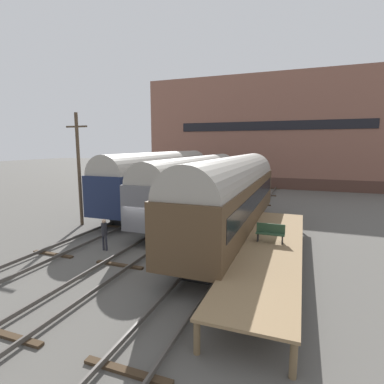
{
  "coord_description": "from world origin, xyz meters",
  "views": [
    {
      "loc": [
        8.3,
        -15.01,
        5.92
      ],
      "look_at": [
        0.0,
        7.41,
        2.2
      ],
      "focal_mm": 28.0,
      "sensor_mm": 36.0,
      "label": 1
    }
  ],
  "objects_px": {
    "train_car_grey": "(196,182)",
    "bench": "(270,232)",
    "person_worker": "(104,231)",
    "train_car_brown": "(233,193)",
    "train_car_navy": "(162,176)",
    "utility_pole": "(79,168)"
  },
  "relations": [
    {
      "from": "train_car_grey",
      "to": "person_worker",
      "type": "xyz_separation_m",
      "value": [
        -2.04,
        -9.7,
        -1.77
      ]
    },
    {
      "from": "train_car_brown",
      "to": "utility_pole",
      "type": "relative_size",
      "value": 2.04
    },
    {
      "from": "train_car_navy",
      "to": "person_worker",
      "type": "relative_size",
      "value": 10.13
    },
    {
      "from": "train_car_navy",
      "to": "bench",
      "type": "xyz_separation_m",
      "value": [
        11.21,
        -10.7,
        -1.41
      ]
    },
    {
      "from": "train_car_grey",
      "to": "train_car_brown",
      "type": "xyz_separation_m",
      "value": [
        4.25,
        -5.07,
        0.1
      ]
    },
    {
      "from": "train_car_brown",
      "to": "train_car_grey",
      "type": "bearing_deg",
      "value": 129.99
    },
    {
      "from": "bench",
      "to": "utility_pole",
      "type": "relative_size",
      "value": 0.17
    },
    {
      "from": "train_car_grey",
      "to": "train_car_brown",
      "type": "relative_size",
      "value": 1.06
    },
    {
      "from": "train_car_navy",
      "to": "person_worker",
      "type": "height_order",
      "value": "train_car_navy"
    },
    {
      "from": "train_car_navy",
      "to": "utility_pole",
      "type": "height_order",
      "value": "utility_pole"
    },
    {
      "from": "train_car_grey",
      "to": "utility_pole",
      "type": "distance_m",
      "value": 9.17
    },
    {
      "from": "train_car_brown",
      "to": "bench",
      "type": "xyz_separation_m",
      "value": [
        2.7,
        -3.29,
        -1.36
      ]
    },
    {
      "from": "train_car_navy",
      "to": "bench",
      "type": "relative_size",
      "value": 13.26
    },
    {
      "from": "train_car_brown",
      "to": "train_car_navy",
      "type": "bearing_deg",
      "value": 138.92
    },
    {
      "from": "train_car_grey",
      "to": "bench",
      "type": "bearing_deg",
      "value": -50.25
    },
    {
      "from": "bench",
      "to": "utility_pole",
      "type": "distance_m",
      "value": 14.57
    },
    {
      "from": "train_car_grey",
      "to": "bench",
      "type": "height_order",
      "value": "train_car_grey"
    },
    {
      "from": "train_car_brown",
      "to": "bench",
      "type": "distance_m",
      "value": 4.46
    },
    {
      "from": "train_car_brown",
      "to": "person_worker",
      "type": "xyz_separation_m",
      "value": [
        -6.3,
        -4.63,
        -1.86
      ]
    },
    {
      "from": "utility_pole",
      "to": "bench",
      "type": "bearing_deg",
      "value": -11.0
    },
    {
      "from": "utility_pole",
      "to": "train_car_brown",
      "type": "bearing_deg",
      "value": 2.78
    },
    {
      "from": "bench",
      "to": "person_worker",
      "type": "bearing_deg",
      "value": -171.53
    }
  ]
}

